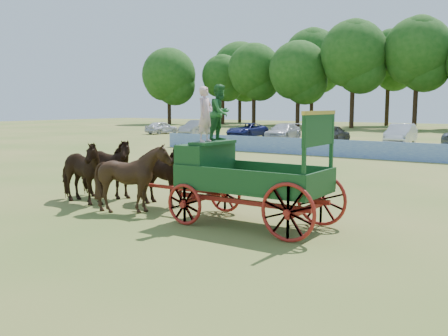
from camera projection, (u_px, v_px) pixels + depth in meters
ground at (141, 209)px, 15.08m from camera, size 160.00×160.00×0.00m
horse_lead_left at (79, 172)px, 15.83m from camera, size 2.47×1.28×2.02m
horse_lead_right at (105, 169)px, 16.74m from camera, size 2.53×1.45×2.02m
horse_wheel_left at (134, 178)px, 14.50m from camera, size 2.17×2.02×2.03m
horse_wheel_right at (159, 174)px, 15.41m from camera, size 2.42×1.15×2.02m
farm_dray at (230, 163)px, 13.26m from camera, size 6.00×2.00×3.68m
sponsor_banner at (334, 148)px, 30.39m from camera, size 26.00×0.08×1.05m
parked_cars at (448, 136)px, 37.92m from camera, size 57.03×7.53×1.65m
treeline at (415, 59)px, 66.97m from camera, size 92.32×23.33×15.66m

